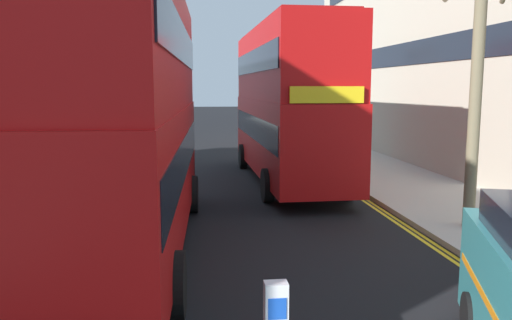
# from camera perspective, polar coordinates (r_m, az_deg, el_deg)

# --- Properties ---
(sidewalk_right) EXTENTS (4.00, 80.00, 0.14)m
(sidewalk_right) POSITION_cam_1_polar(r_m,az_deg,el_deg) (18.79, 16.58, -2.78)
(sidewalk_right) COLOR #ADA89E
(sidewalk_right) RESTS_ON ground
(sidewalk_left) EXTENTS (4.00, 80.00, 0.14)m
(sidewalk_left) POSITION_cam_1_polar(r_m,az_deg,el_deg) (18.13, -24.65, -3.58)
(sidewalk_left) COLOR #ADA89E
(sidewalk_left) RESTS_ON ground
(kerb_line_outer) EXTENTS (0.10, 56.00, 0.01)m
(kerb_line_outer) POSITION_cam_1_polar(r_m,az_deg,el_deg) (16.22, 12.55, -4.57)
(kerb_line_outer) COLOR yellow
(kerb_line_outer) RESTS_ON ground
(kerb_line_inner) EXTENTS (0.10, 56.00, 0.01)m
(kerb_line_inner) POSITION_cam_1_polar(r_m,az_deg,el_deg) (16.17, 12.01, -4.59)
(kerb_line_inner) COLOR yellow
(kerb_line_inner) RESTS_ON ground
(double_decker_bus_away) EXTENTS (3.09, 10.89, 5.64)m
(double_decker_bus_away) POSITION_cam_1_polar(r_m,az_deg,el_deg) (11.12, -14.39, 5.38)
(double_decker_bus_away) COLOR #B20F0F
(double_decker_bus_away) RESTS_ON ground
(double_decker_bus_oncoming) EXTENTS (2.93, 10.85, 5.64)m
(double_decker_bus_oncoming) POSITION_cam_1_polar(r_m,az_deg,el_deg) (19.03, 3.43, 6.65)
(double_decker_bus_oncoming) COLOR #B20F0F
(double_decker_bus_oncoming) RESTS_ON ground
(pedestrian_far) EXTENTS (0.34, 0.22, 1.62)m
(pedestrian_far) POSITION_cam_1_polar(r_m,az_deg,el_deg) (29.47, 5.63, 3.16)
(pedestrian_far) COLOR #2D2D38
(pedestrian_far) RESTS_ON sidewalk_right
(street_tree_near) EXTENTS (1.93, 1.78, 5.77)m
(street_tree_near) POSITION_cam_1_polar(r_m,az_deg,el_deg) (28.88, 5.40, 7.03)
(street_tree_near) COLOR #6B6047
(street_tree_near) RESTS_ON sidewalk_right
(street_tree_mid) EXTENTS (1.90, 1.89, 6.41)m
(street_tree_mid) POSITION_cam_1_polar(r_m,az_deg,el_deg) (13.24, 23.03, 6.28)
(street_tree_mid) COLOR #6B6047
(street_tree_mid) RESTS_ON sidewalk_right
(street_tree_far) EXTENTS (1.58, 1.68, 5.84)m
(street_tree_far) POSITION_cam_1_polar(r_m,az_deg,el_deg) (39.67, 5.08, 7.26)
(street_tree_far) COLOR #6B6047
(street_tree_far) RESTS_ON sidewalk_right
(townhouse_terrace_right) EXTENTS (10.08, 28.00, 12.99)m
(townhouse_terrace_right) POSITION_cam_1_polar(r_m,az_deg,el_deg) (27.63, 25.42, 13.56)
(townhouse_terrace_right) COLOR #B2A893
(townhouse_terrace_right) RESTS_ON ground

